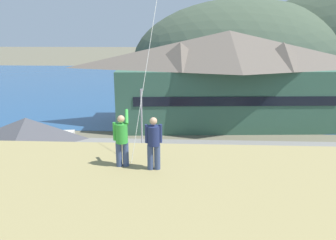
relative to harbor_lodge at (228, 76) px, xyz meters
The scene contains 17 objects.
ground_plane 23.85m from the harbor_lodge, 105.33° to the right, with size 600.00×600.00×0.00m, color #66604C.
parking_lot_pad 19.28m from the harbor_lodge, 109.49° to the right, with size 40.00×20.00×0.10m, color gray.
bay_water 38.82m from the harbor_lodge, 99.13° to the left, with size 360.00×84.00×0.03m, color navy.
far_hill_west_ridge 93.98m from the harbor_lodge, 79.79° to the left, with size 87.12×74.71×50.42m, color #42513D.
harbor_lodge is the anchor object (origin of this frame).
storage_shed_near_lot 25.21m from the harbor_lodge, 136.24° to the right, with size 7.60×6.63×5.02m.
wharf_dock 17.13m from the harbor_lodge, 121.18° to the left, with size 3.20×15.15×0.70m.
moored_boat_wharfside 17.03m from the harbor_lodge, 136.67° to the left, with size 2.51×6.68×2.16m.
moored_boat_outer_mooring 19.12m from the harbor_lodge, 104.80° to the left, with size 2.85×8.12×2.16m.
moored_boat_inner_slip 19.59m from the harbor_lodge, 128.56° to the left, with size 2.52×6.71×2.16m.
parked_car_front_row_end 21.69m from the harbor_lodge, 99.24° to the right, with size 4.29×2.23×1.82m.
parked_car_front_row_red 26.56m from the harbor_lodge, 119.01° to the right, with size 4.32×2.29×1.82m.
parked_car_back_row_right 16.47m from the harbor_lodge, 88.89° to the right, with size 4.35×2.37×1.82m.
parked_car_back_row_left 18.36m from the harbor_lodge, 110.27° to the right, with size 4.22×2.10×1.82m.
parking_light_pole 15.24m from the harbor_lodge, 129.32° to the right, with size 0.24×0.78×6.32m.
person_kite_flyer 32.16m from the harbor_lodge, 103.39° to the right, with size 0.52×0.69×1.86m.
person_companion 32.14m from the harbor_lodge, 101.45° to the right, with size 0.55×0.40×1.74m.
Camera 1 is at (0.69, -18.88, 11.36)m, focal length 34.17 mm.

